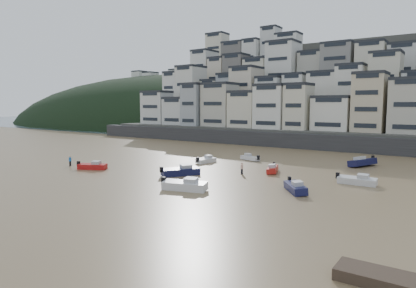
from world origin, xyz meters
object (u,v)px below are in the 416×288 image
Objects in this scene: boat_a at (185,184)px; boat_d at (357,179)px; boat_b at (295,186)px; boat_c at (181,170)px; boat_h at (250,157)px; person_blue at (70,161)px; boat_e at (273,168)px; person_pink at (242,168)px; boat_i at (363,161)px; boat_j at (92,165)px; boat_f at (206,159)px.

boat_a reaches higher than boat_d.
boat_b is 17.60m from boat_c.
boat_c is 1.18× the size of boat_d.
boat_h is 2.49× the size of person_blue.
boat_a reaches higher than boat_e.
boat_d is 1.09× the size of boat_e.
boat_b is at bearing -59.09° from boat_c.
boat_a is 26.44m from boat_h.
boat_a is at bearing -6.26° from person_blue.
person_pink reaches higher than boat_h.
boat_e is 12.54m from boat_h.
boat_b is 12.30m from person_pink.
boat_e is at bearing 178.75° from boat_b.
person_blue is 1.00× the size of person_pink.
boat_i reaches higher than boat_a.
boat_j is at bearing -30.60° from boat_i.
boat_f is at bearing 29.01° from boat_j.
boat_f is at bearing 48.96° from boat_c.
boat_a is 26.98m from person_blue.
boat_c is 1.41× the size of boat_h.
boat_h is 2.49× the size of person_pink.
boat_a is 1.15× the size of boat_d.
boat_b is 3.06× the size of person_blue.
boat_j is (-16.11, -22.92, 0.09)m from boat_h.
boat_j is (-37.46, -12.20, -0.03)m from boat_d.
person_blue reaches higher than boat_e.
boat_i is (-2.68, 15.47, 0.15)m from boat_d.
boat_h is at bearing -154.84° from boat_e.
boat_a is at bearing -3.02° from boat_i.
person_blue is at bearing -159.96° from person_pink.
boat_c is at bearing 102.85° from boat_h.
person_pink is (5.62, -13.02, 0.28)m from boat_h.
boat_b is 1.17× the size of boat_f.
person_pink reaches higher than boat_e.
boat_a is 1.38× the size of boat_h.
boat_e is 1.04× the size of boat_f.
boat_i is at bearing -55.52° from boat_f.
person_pink reaches higher than boat_d.
boat_e is 17.01m from boat_i.
boat_d is at bearing 170.11° from boat_h.
boat_j is at bearing 0.98° from person_blue.
person_pink is (27.39, 9.99, 0.00)m from person_blue.
boat_e is at bearing 24.65° from person_blue.
boat_h is (-5.05, 25.95, -0.22)m from boat_a.
boat_b is at bearing 15.24° from boat_i.
boat_j is 5.66m from person_blue.
boat_b is 0.87× the size of boat_c.
boat_d is 1.20× the size of boat_h.
boat_d is at bearing 27.42° from boat_a.
boat_a reaches higher than boat_f.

